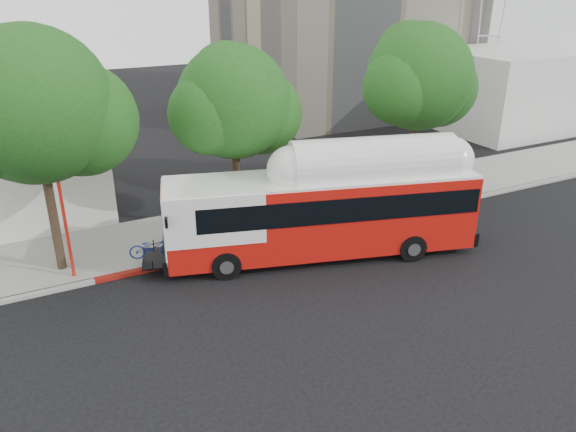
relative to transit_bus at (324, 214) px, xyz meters
name	(u,v)px	position (x,y,z in m)	size (l,w,h in m)	color
ground	(319,281)	(-1.27, -1.93, -1.93)	(120.00, 120.00, 0.00)	black
sidewalk	(253,220)	(-1.27, 4.57, -1.85)	(60.00, 5.00, 0.15)	gray
curb_strip	(276,241)	(-1.27, 1.97, -1.85)	(60.00, 0.30, 0.15)	gray
red_curb_segment	(214,255)	(-4.27, 1.97, -1.85)	(10.00, 0.32, 0.16)	maroon
street_tree_left	(48,110)	(-9.80, 3.63, 4.68)	(6.67, 5.80, 9.74)	#2D2116
street_tree_mid	(242,106)	(-1.87, 4.13, 3.98)	(5.75, 5.00, 8.62)	#2D2116
street_tree_right	(425,80)	(8.16, 3.93, 4.33)	(6.21, 5.40, 9.18)	#2D2116
horizon_block	(536,82)	(28.73, 14.07, 1.07)	(20.00, 12.00, 6.00)	silver
transit_bus	(324,214)	(0.00, 0.00, 0.00)	(14.08, 6.17, 4.12)	red
signal_pole	(65,224)	(-9.94, 2.65, 0.47)	(0.13, 0.44, 4.68)	red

